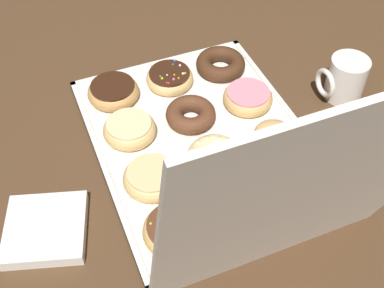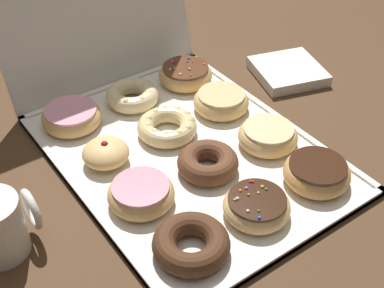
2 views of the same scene
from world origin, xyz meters
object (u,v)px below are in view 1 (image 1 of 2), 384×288
at_px(chocolate_cake_ring_donut_0, 221,64).
at_px(jelly_filled_donut_6, 274,135).
at_px(coffee_mug, 345,78).
at_px(glazed_ring_donut_8, 152,178).
at_px(sprinkle_donut_1, 171,78).
at_px(cruller_donut_10, 245,206).
at_px(cruller_donut_7, 213,158).
at_px(pink_frosted_donut_3, 248,98).
at_px(chocolate_frosted_donut_2, 113,92).
at_px(napkin_stack, 46,229).
at_px(donut_box, 202,142).
at_px(chocolate_cake_ring_donut_4, 190,115).
at_px(pink_frosted_donut_9, 309,186).
at_px(sprinkle_donut_11, 175,230).
at_px(glazed_ring_donut_5, 130,129).

xyz_separation_m(chocolate_cake_ring_donut_0, jelly_filled_donut_6, (-0.00, 0.26, 0.00)).
relative_size(chocolate_cake_ring_donut_0, coffee_mug, 1.11).
bearing_deg(glazed_ring_donut_8, sprinkle_donut_1, -117.56).
xyz_separation_m(glazed_ring_donut_8, cruller_donut_10, (-0.14, 0.13, -0.00)).
bearing_deg(jelly_filled_donut_6, coffee_mug, -160.38).
bearing_deg(glazed_ring_donut_8, cruller_donut_7, -178.16).
height_order(pink_frosted_donut_3, coffee_mug, coffee_mug).
bearing_deg(glazed_ring_donut_8, cruller_donut_10, 137.27).
distance_m(chocolate_frosted_donut_2, napkin_stack, 0.37).
height_order(donut_box, chocolate_cake_ring_donut_4, chocolate_cake_ring_donut_4).
height_order(chocolate_cake_ring_donut_4, napkin_stack, chocolate_cake_ring_donut_4).
distance_m(chocolate_cake_ring_donut_0, chocolate_cake_ring_donut_4, 0.19).
xyz_separation_m(sprinkle_donut_1, glazed_ring_donut_8, (0.14, 0.27, 0.00)).
bearing_deg(napkin_stack, sprinkle_donut_1, -140.43).
relative_size(glazed_ring_donut_8, cruller_donut_10, 1.03).
distance_m(jelly_filled_donut_6, cruller_donut_7, 0.14).
height_order(cruller_donut_7, napkin_stack, cruller_donut_7).
bearing_deg(coffee_mug, napkin_stack, 9.19).
xyz_separation_m(pink_frosted_donut_9, cruller_donut_10, (0.14, -0.00, -0.00)).
xyz_separation_m(pink_frosted_donut_9, sprinkle_donut_11, (0.28, -0.00, 0.00)).
relative_size(cruller_donut_7, napkin_stack, 0.81).
height_order(chocolate_frosted_donut_2, glazed_ring_donut_8, same).
bearing_deg(glazed_ring_donut_8, chocolate_cake_ring_donut_0, -134.84).
distance_m(cruller_donut_7, sprinkle_donut_11, 0.19).
relative_size(donut_box, coffee_mug, 5.33).
xyz_separation_m(chocolate_frosted_donut_2, chocolate_cake_ring_donut_4, (-0.14, 0.14, -0.00)).
relative_size(sprinkle_donut_1, sprinkle_donut_11, 0.94).
bearing_deg(napkin_stack, coffee_mug, -170.81).
bearing_deg(glazed_ring_donut_8, jelly_filled_donut_6, -177.97).
xyz_separation_m(glazed_ring_donut_5, glazed_ring_donut_8, (-0.00, 0.14, 0.00)).
bearing_deg(glazed_ring_donut_5, jelly_filled_donut_6, 154.32).
bearing_deg(chocolate_cake_ring_donut_0, pink_frosted_donut_3, 92.68).
relative_size(pink_frosted_donut_3, chocolate_cake_ring_donut_4, 1.02).
distance_m(cruller_donut_7, pink_frosted_donut_9, 0.20).
height_order(sprinkle_donut_11, coffee_mug, coffee_mug).
bearing_deg(glazed_ring_donut_5, cruller_donut_10, 117.40).
relative_size(chocolate_frosted_donut_2, glazed_ring_donut_5, 1.03).
distance_m(chocolate_cake_ring_donut_4, jelly_filled_donut_6, 0.19).
height_order(jelly_filled_donut_6, glazed_ring_donut_8, jelly_filled_donut_6).
height_order(pink_frosted_donut_9, coffee_mug, coffee_mug).
height_order(donut_box, sprinkle_donut_11, sprinkle_donut_11).
distance_m(chocolate_cake_ring_donut_0, coffee_mug, 0.30).
bearing_deg(sprinkle_donut_1, donut_box, 88.97).
bearing_deg(jelly_filled_donut_6, cruller_donut_7, 2.22).
height_order(chocolate_cake_ring_donut_0, cruller_donut_10, same).
bearing_deg(glazed_ring_donut_5, chocolate_frosted_donut_2, -90.48).
bearing_deg(cruller_donut_10, glazed_ring_donut_5, -62.60).
height_order(donut_box, coffee_mug, coffee_mug).
relative_size(cruller_donut_7, sprinkle_donut_11, 0.99).
height_order(pink_frosted_donut_3, cruller_donut_7, pink_frosted_donut_3).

